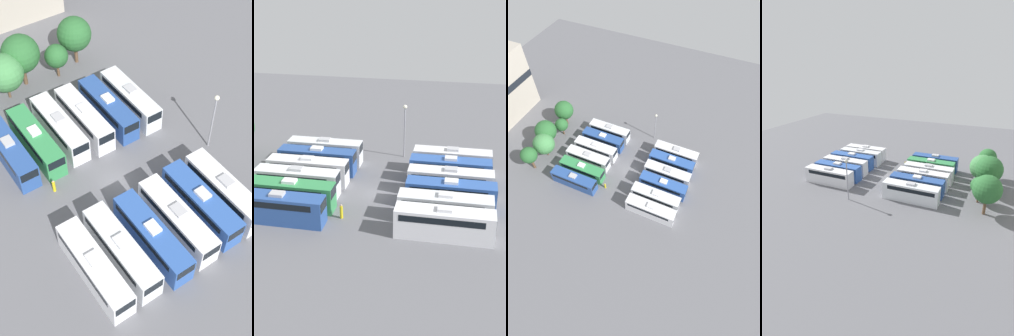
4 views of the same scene
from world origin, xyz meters
The scene contains 20 objects.
ground_plane centered at (0.00, 0.00, 0.00)m, with size 118.67×118.67×0.00m, color slate.
bus_0 centered at (-8.39, -9.26, 1.85)m, with size 2.50×10.69×3.71m.
bus_1 centered at (-5.17, -9.14, 1.85)m, with size 2.50×10.69×3.71m.
bus_2 centered at (-1.68, -9.57, 1.85)m, with size 2.50×10.69×3.71m.
bus_3 centered at (1.71, -9.36, 1.85)m, with size 2.50×10.69×3.71m.
bus_4 centered at (5.15, -9.16, 1.85)m, with size 2.50×10.69×3.71m.
bus_5 centered at (8.34, -9.26, 1.85)m, with size 2.50×10.69×3.71m.
bus_6 centered at (-8.52, 9.39, 1.85)m, with size 2.50×10.69×3.71m.
bus_7 centered at (-5.19, 9.20, 1.85)m, with size 2.50×10.69×3.71m.
bus_8 centered at (-1.74, 9.61, 1.85)m, with size 2.50×10.69×3.71m.
bus_9 centered at (1.64, 9.35, 1.85)m, with size 2.50×10.69×3.71m.
bus_10 centered at (5.12, 9.16, 1.85)m, with size 2.50×10.69×3.71m.
bus_11 centered at (8.52, 9.05, 1.85)m, with size 2.50×10.69×3.71m.
worker_person centered at (-6.49, 2.58, 0.83)m, with size 0.36×0.36×1.79m.
light_pole centered at (12.72, -1.96, 5.46)m, with size 0.60×0.60×8.09m.
tree_0 centered at (-8.35, 21.00, 4.71)m, with size 3.85×3.85×6.70m.
tree_1 centered at (-3.67, 20.40, 4.11)m, with size 5.15×5.15×6.69m.
tree_2 centered at (-0.53, 21.77, 5.00)m, with size 5.25×5.25×7.65m.
tree_3 centered at (4.11, 20.66, 3.39)m, with size 3.32×3.32×5.07m.
tree_4 centered at (7.92, 22.06, 4.73)m, with size 4.91×4.91×7.21m.
Camera 3 is at (-33.05, -16.50, 51.46)m, focal length 28.00 mm.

